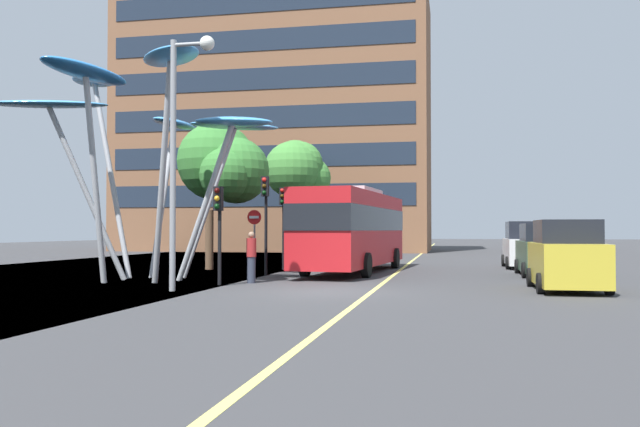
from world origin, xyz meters
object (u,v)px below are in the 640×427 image
object	(u,v)px
traffic_light_island_mid	(283,210)
leaf_sculpture	(151,113)
car_parked_mid	(544,251)
street_lamp	(182,130)
pedestrian	(251,257)
no_entry_sign	(254,231)
traffic_light_kerb_near	(219,213)
traffic_light_kerb_far	(265,204)
red_bus	(353,226)
car_parked_near	(567,257)
car_parked_far	(524,246)

from	to	relation	value
traffic_light_island_mid	leaf_sculpture	bearing A→B (deg)	-114.47
traffic_light_island_mid	car_parked_mid	bearing A→B (deg)	-9.84
street_lamp	pedestrian	xyz separation A→B (m)	(1.13, 3.33, -3.93)
street_lamp	no_entry_sign	distance (m)	8.59
leaf_sculpture	no_entry_sign	world-z (taller)	leaf_sculpture
street_lamp	pedestrian	bearing A→B (deg)	71.25
traffic_light_island_mid	traffic_light_kerb_near	bearing A→B (deg)	-89.66
pedestrian	traffic_light_kerb_far	bearing A→B (deg)	98.86
car_parked_mid	no_entry_sign	distance (m)	11.74
red_bus	traffic_light_kerb_far	distance (m)	4.27
car_parked_near	car_parked_far	world-z (taller)	car_parked_far
traffic_light_island_mid	street_lamp	world-z (taller)	street_lamp
pedestrian	leaf_sculpture	bearing A→B (deg)	171.19
red_bus	traffic_light_kerb_far	xyz separation A→B (m)	(-3.17, -2.73, 0.89)
red_bus	street_lamp	size ratio (longest dim) A/B	1.49
traffic_light_kerb_near	no_entry_sign	bearing A→B (deg)	95.18
traffic_light_kerb_near	red_bus	bearing A→B (deg)	65.95
traffic_light_island_mid	street_lamp	bearing A→B (deg)	-91.45
traffic_light_island_mid	car_parked_mid	distance (m)	11.50
red_bus	traffic_light_island_mid	xyz separation A→B (m)	(-3.43, 1.12, 0.75)
traffic_light_kerb_far	car_parked_far	bearing A→B (deg)	34.87
car_parked_far	car_parked_mid	bearing A→B (deg)	-88.02
traffic_light_kerb_far	car_parked_near	size ratio (longest dim) A/B	0.98
traffic_light_kerb_near	street_lamp	size ratio (longest dim) A/B	0.43
red_bus	traffic_light_kerb_near	xyz separation A→B (m)	(-3.38, -7.57, 0.39)
traffic_light_kerb_far	street_lamp	bearing A→B (deg)	-94.34
traffic_light_kerb_near	car_parked_near	world-z (taller)	traffic_light_kerb_near
car_parked_mid	pedestrian	distance (m)	11.81
car_parked_mid	car_parked_far	world-z (taller)	car_parked_far
car_parked_far	pedestrian	xyz separation A→B (m)	(-10.15, -11.27, -0.15)
street_lamp	traffic_light_kerb_far	bearing A→B (deg)	85.66
traffic_light_island_mid	car_parked_far	bearing A→B (deg)	18.27
traffic_light_island_mid	pedestrian	size ratio (longest dim) A/B	2.14
leaf_sculpture	traffic_light_kerb_far	distance (m)	5.70
street_lamp	no_entry_sign	xyz separation A→B (m)	(-0.19, 8.03, -3.05)
car_parked_near	pedestrian	world-z (taller)	car_parked_near
red_bus	car_parked_far	size ratio (longest dim) A/B	2.70
leaf_sculpture	traffic_light_island_mid	world-z (taller)	leaf_sculpture
leaf_sculpture	car_parked_near	bearing A→B (deg)	-5.98
traffic_light_island_mid	pedestrian	bearing A→B (deg)	-83.63
car_parked_mid	no_entry_sign	bearing A→B (deg)	-175.12
leaf_sculpture	traffic_light_island_mid	size ratio (longest dim) A/B	2.78
leaf_sculpture	car_parked_far	size ratio (longest dim) A/B	2.50
traffic_light_kerb_near	street_lamp	bearing A→B (deg)	-98.23
red_bus	street_lamp	distance (m)	10.90
traffic_light_island_mid	pedestrian	xyz separation A→B (m)	(0.85, -7.64, -1.84)
traffic_light_kerb_near	car_parked_far	xyz separation A→B (m)	(10.96, 12.33, -1.33)
car_parked_far	street_lamp	world-z (taller)	street_lamp
car_parked_mid	car_parked_far	bearing A→B (deg)	91.98
traffic_light_kerb_near	no_entry_sign	distance (m)	5.81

